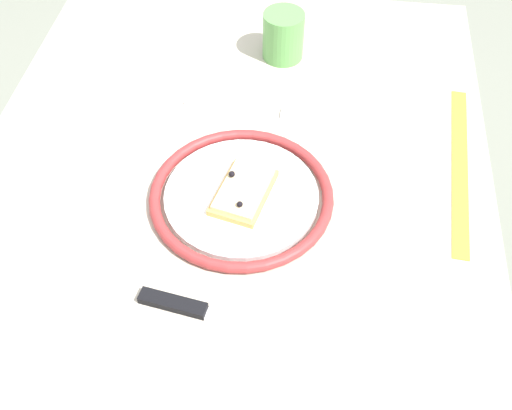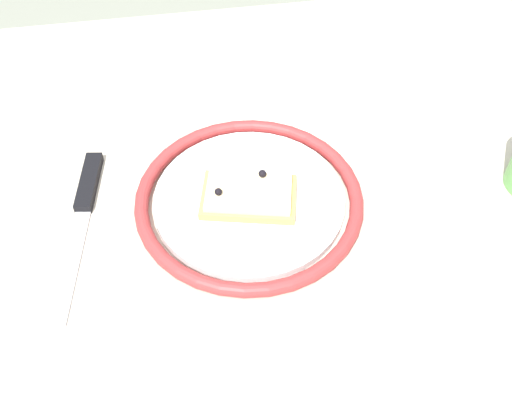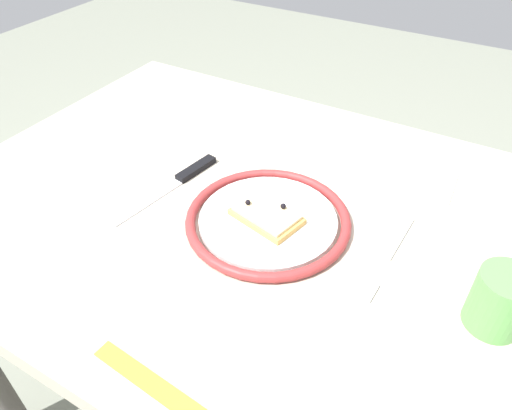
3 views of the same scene
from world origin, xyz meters
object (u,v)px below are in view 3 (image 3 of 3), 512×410
dining_table (265,243)px  napkin (421,178)px  knife (184,177)px  cup (500,301)px  fork (388,256)px  pizza_slice_near (266,215)px  plate (268,220)px

dining_table → napkin: 0.31m
knife → napkin: size_ratio=2.01×
cup → napkin: 0.32m
fork → pizza_slice_near: bearing=7.8°
knife → pizza_slice_near: bearing=170.3°
pizza_slice_near → cup: bearing=176.4°
napkin → fork: bearing=92.5°
dining_table → plate: 0.09m
pizza_slice_near → fork: 0.20m
pizza_slice_near → knife: size_ratio=0.51×
fork → knife: bearing=-0.9°
plate → cup: 0.35m
pizza_slice_near → fork: bearing=-172.2°
cup → napkin: size_ratio=0.73×
fork → dining_table: bearing=-0.6°
napkin → pizza_slice_near: bearing=53.5°
pizza_slice_near → fork: size_ratio=0.61×
dining_table → napkin: (-0.20, -0.22, 0.08)m
cup → dining_table: bearing=-8.0°
pizza_slice_near → cup: cup is taller
plate → fork: bearing=-173.2°
plate → knife: 0.20m
plate → pizza_slice_near: pizza_slice_near is taller
knife → fork: (-0.39, 0.01, -0.00)m
napkin → cup: bearing=120.9°
dining_table → napkin: size_ratio=9.64×
pizza_slice_near → knife: 0.20m
plate → napkin: 0.31m
pizza_slice_near → napkin: 0.31m
fork → cup: bearing=162.3°
dining_table → knife: knife is taller
plate → cup: cup is taller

